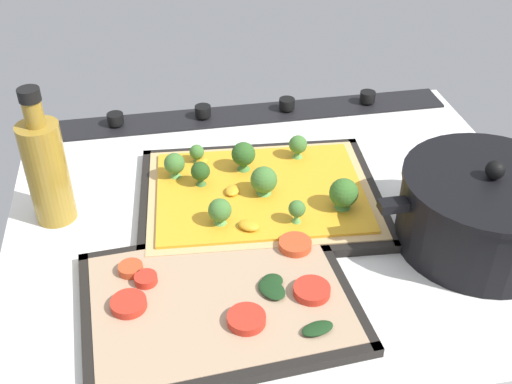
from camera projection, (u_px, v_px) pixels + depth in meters
ground_plane at (279, 221)px, 89.28cm from camera, size 75.19×64.65×3.00cm
stove_control_panel at (245, 113)px, 111.06cm from camera, size 72.18×7.00×2.60cm
baking_tray_front at (260, 198)px, 90.65cm from camera, size 36.28×29.46×1.30cm
broccoli_pizza at (260, 190)px, 89.78cm from camera, size 33.71×26.88×5.88cm
baking_tray_back at (219, 303)px, 73.70cm from camera, size 32.97×25.77×1.30cm
veggie_pizza_back at (221, 298)px, 73.42cm from camera, size 30.41×23.21×1.90cm
cooking_pot at (484, 211)px, 80.35cm from camera, size 28.83×22.06×12.69cm
oil_bottle at (46, 169)px, 83.08cm from camera, size 5.57×5.57×19.74cm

